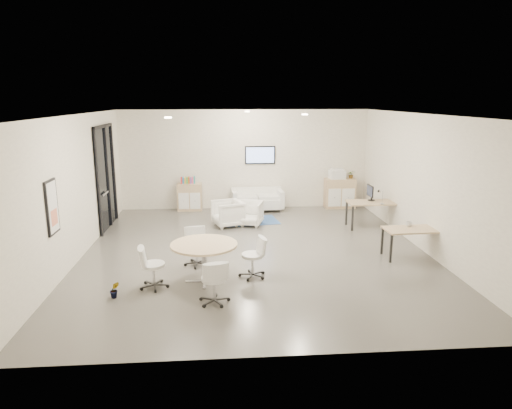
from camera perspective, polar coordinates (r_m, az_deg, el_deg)
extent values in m
cube|color=#595651|center=(11.00, -0.09, -7.90)|extent=(8.00, 9.00, 0.80)
cube|color=white|center=(10.26, -0.09, 13.43)|extent=(8.00, 9.00, 0.80)
cube|color=white|center=(15.28, -1.51, 5.82)|extent=(8.00, 0.80, 3.20)
cube|color=white|center=(5.73, 3.71, -6.80)|extent=(8.00, 0.80, 3.20)
cube|color=white|center=(11.02, -23.55, 1.85)|extent=(0.80, 9.00, 3.20)
cube|color=white|center=(11.64, 22.08, 2.53)|extent=(0.80, 9.00, 3.20)
cube|color=black|center=(13.29, -18.27, 3.29)|extent=(0.02, 1.90, 2.85)
cube|color=black|center=(13.14, -18.62, 9.25)|extent=(0.06, 1.90, 0.08)
cube|color=black|center=(12.42, -19.15, 2.57)|extent=(0.06, 0.08, 2.85)
cube|color=black|center=(14.16, -17.34, 3.93)|extent=(0.06, 0.08, 2.85)
cube|color=black|center=(13.43, -18.04, 3.40)|extent=(0.06, 0.07, 2.85)
cube|color=#B2B2B7|center=(12.91, -18.35, 1.31)|extent=(0.04, 0.60, 0.05)
cube|color=black|center=(9.42, -24.16, -0.29)|extent=(0.04, 0.54, 1.04)
cube|color=white|center=(9.41, -24.03, -0.29)|extent=(0.01, 0.46, 0.96)
cube|color=#DF7A59|center=(9.45, -23.90, -1.47)|extent=(0.01, 0.32, 0.30)
cube|color=black|center=(14.86, 0.51, 6.20)|extent=(0.98, 0.05, 0.58)
cube|color=#90AFFA|center=(14.84, 0.52, 6.19)|extent=(0.90, 0.01, 0.50)
cylinder|color=#FFEAC6|center=(9.29, -10.93, 10.63)|extent=(0.14, 0.14, 0.03)
cylinder|color=#FFEAC6|center=(10.92, 6.11, 11.14)|extent=(0.14, 0.14, 0.03)
cylinder|color=#FFEAC6|center=(13.26, -1.11, 11.55)|extent=(0.14, 0.14, 0.03)
cube|color=tan|center=(14.87, -8.29, 0.94)|extent=(0.78, 0.39, 0.88)
cube|color=white|center=(14.71, -9.02, 0.43)|extent=(0.33, 0.02, 0.53)
cube|color=white|center=(14.68, -7.62, 0.45)|extent=(0.33, 0.02, 0.53)
cube|color=tan|center=(15.30, 10.42, 1.41)|extent=(0.98, 0.46, 0.98)
cube|color=white|center=(15.04, 9.80, 0.85)|extent=(0.41, 0.02, 0.59)
cube|color=white|center=(15.16, 11.45, 0.87)|extent=(0.41, 0.02, 0.59)
cube|color=red|center=(14.78, -9.30, 3.00)|extent=(0.04, 0.14, 0.22)
cube|color=#337FCC|center=(14.78, -9.07, 3.01)|extent=(0.05, 0.14, 0.22)
cube|color=gold|center=(14.78, -8.85, 3.01)|extent=(0.04, 0.14, 0.22)
cube|color=#4CB24C|center=(14.77, -8.62, 3.02)|extent=(0.04, 0.14, 0.22)
cube|color=#CC6619|center=(14.77, -8.39, 3.02)|extent=(0.04, 0.14, 0.22)
cube|color=purple|center=(14.76, -8.17, 3.03)|extent=(0.04, 0.14, 0.22)
cube|color=#E54C7F|center=(14.76, -7.94, 3.03)|extent=(0.04, 0.14, 0.22)
cube|color=teal|center=(14.76, -7.71, 3.04)|extent=(0.04, 0.14, 0.22)
cube|color=white|center=(15.16, 10.08, 3.73)|extent=(0.52, 0.45, 0.28)
cube|color=white|center=(15.13, 10.11, 4.37)|extent=(0.39, 0.34, 0.06)
cube|color=white|center=(14.70, 0.14, 0.20)|extent=(1.68, 0.92, 0.31)
cube|color=white|center=(14.94, 0.04, 1.61)|extent=(1.64, 0.29, 0.31)
cube|color=white|center=(14.62, -2.76, 0.73)|extent=(0.20, 0.82, 0.61)
cube|color=white|center=(14.74, 3.02, 0.83)|extent=(0.20, 0.82, 0.61)
cube|color=#2C4D89|center=(13.52, -0.72, -2.04)|extent=(1.74, 1.29, 0.01)
imported|color=white|center=(12.93, -3.54, -0.97)|extent=(0.94, 0.97, 0.80)
imported|color=white|center=(13.00, -0.94, -0.95)|extent=(0.91, 0.88, 0.76)
cube|color=tan|center=(13.12, 14.41, 0.25)|extent=(1.41, 0.71, 0.04)
cube|color=black|center=(12.73, 11.96, -1.71)|extent=(0.05, 0.05, 0.69)
cube|color=black|center=(13.16, 17.44, -1.55)|extent=(0.05, 0.05, 0.69)
cube|color=black|center=(13.29, 11.24, -1.05)|extent=(0.05, 0.05, 0.69)
cube|color=black|center=(13.70, 16.51, -0.92)|extent=(0.05, 0.05, 0.69)
cube|color=tan|center=(10.89, 19.12, -2.96)|extent=(1.34, 0.72, 0.04)
cube|color=black|center=(10.51, 16.52, -5.30)|extent=(0.05, 0.05, 0.65)
cube|color=black|center=(11.00, 22.48, -4.95)|extent=(0.05, 0.05, 0.65)
cube|color=black|center=(11.01, 15.49, -4.39)|extent=(0.05, 0.05, 0.65)
cube|color=black|center=(11.48, 21.23, -4.10)|extent=(0.05, 0.05, 0.65)
cylinder|color=black|center=(13.25, 14.21, 0.52)|extent=(0.20, 0.20, 0.02)
cube|color=black|center=(13.23, 14.24, 1.03)|extent=(0.04, 0.03, 0.24)
cube|color=black|center=(13.18, 14.07, 1.67)|extent=(0.03, 0.50, 0.32)
cylinder|color=tan|center=(8.95, -6.53, -5.01)|extent=(1.31, 1.31, 0.04)
cylinder|color=#B2B2B7|center=(9.09, -6.46, -7.39)|extent=(0.10, 0.10, 0.75)
cube|color=#B2B2B7|center=(9.22, -6.40, -9.50)|extent=(0.76, 0.06, 0.03)
cube|color=#B2B2B7|center=(9.22, -6.40, -9.50)|extent=(0.06, 0.76, 0.03)
imported|color=#3F7F3F|center=(15.28, 11.81, 3.59)|extent=(0.26, 0.28, 0.21)
imported|color=#3F7F3F|center=(8.85, -17.23, -10.66)|extent=(0.24, 0.34, 0.14)
imported|color=white|center=(11.01, 18.59, -2.27)|extent=(0.15, 0.12, 0.14)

